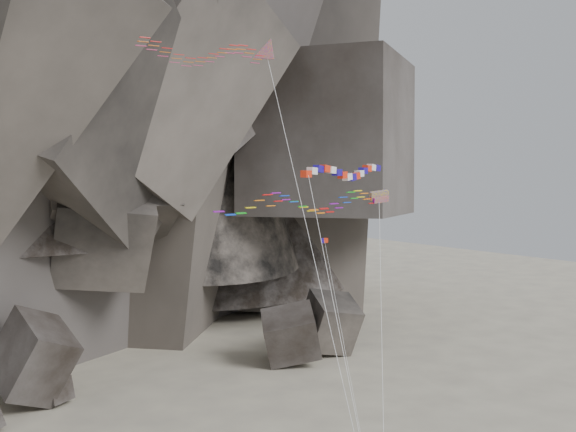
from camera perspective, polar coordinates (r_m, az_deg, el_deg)
boulder_field at (r=74.28m, az=-18.50°, el=-12.31°), size 72.70×17.79×9.88m
delta_kite at (r=46.04m, az=-6.91°, el=12.77°), size 9.95×13.33×30.41m
banner_kite at (r=50.46m, az=4.55°, el=3.37°), size 12.26×12.55×21.99m
parafoil_kite at (r=45.88m, az=0.85°, el=1.12°), size 14.96×9.74×20.28m
pennant_kite at (r=50.42m, az=3.69°, el=-6.30°), size 7.83×13.38×16.57m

